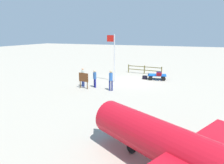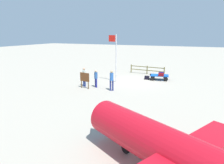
# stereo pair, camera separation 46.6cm
# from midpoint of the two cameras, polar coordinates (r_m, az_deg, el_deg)

# --- Properties ---
(ground_plane) EXTENTS (120.00, 120.00, 0.00)m
(ground_plane) POSITION_cam_midpoint_polar(r_m,az_deg,el_deg) (20.78, 7.11, 0.26)
(ground_plane) COLOR #ADA391
(luggage_cart) EXTENTS (2.05, 1.49, 0.54)m
(luggage_cart) POSITION_cam_midpoint_polar(r_m,az_deg,el_deg) (21.73, 13.85, 1.65)
(luggage_cart) COLOR blue
(luggage_cart) RESTS_ON ground
(suitcase_grey) EXTENTS (0.54, 0.44, 0.35)m
(suitcase_grey) POSITION_cam_midpoint_polar(r_m,az_deg,el_deg) (21.39, 14.46, 2.28)
(suitcase_grey) COLOR #191456
(suitcase_grey) RESTS_ON luggage_cart
(suitcase_maroon) EXTENTS (0.51, 0.42, 0.31)m
(suitcase_maroon) POSITION_cam_midpoint_polar(r_m,az_deg,el_deg) (21.13, 14.48, 2.09)
(suitcase_maroon) COLOR maroon
(suitcase_maroon) RESTS_ON luggage_cart
(suitcase_dark) EXTENTS (0.47, 0.33, 0.38)m
(suitcase_dark) POSITION_cam_midpoint_polar(r_m,az_deg,el_deg) (21.66, 10.53, 1.21)
(suitcase_dark) COLOR black
(suitcase_dark) RESTS_ON ground
(worker_lead) EXTENTS (0.42, 0.42, 1.61)m
(worker_lead) POSITION_cam_midpoint_polar(r_m,az_deg,el_deg) (18.10, -3.89, 1.29)
(worker_lead) COLOR navy
(worker_lead) RESTS_ON ground
(worker_trailing) EXTENTS (0.42, 0.42, 1.75)m
(worker_trailing) POSITION_cam_midpoint_polar(r_m,az_deg,el_deg) (18.47, -7.24, 1.79)
(worker_trailing) COLOR navy
(worker_trailing) RESTS_ON ground
(worker_supervisor) EXTENTS (0.40, 0.40, 1.77)m
(worker_supervisor) POSITION_cam_midpoint_polar(r_m,az_deg,el_deg) (16.97, 0.67, 0.84)
(worker_supervisor) COLOR navy
(worker_supervisor) RESTS_ON ground
(airplane_near) EXTENTS (8.69, 5.73, 3.07)m
(airplane_near) POSITION_cam_midpoint_polar(r_m,az_deg,el_deg) (6.97, 19.92, -18.79)
(airplane_near) COLOR red
(airplane_near) RESTS_ON ground
(flagpole) EXTENTS (0.87, 0.22, 4.73)m
(flagpole) POSITION_cam_midpoint_polar(r_m,az_deg,el_deg) (19.77, 1.58, 7.97)
(flagpole) COLOR silver
(flagpole) RESTS_ON ground
(signboard) EXTENTS (0.99, 0.21, 1.41)m
(signboard) POSITION_cam_midpoint_polar(r_m,az_deg,el_deg) (17.87, -7.07, 1.06)
(signboard) COLOR #4C3319
(signboard) RESTS_ON ground
(wooden_fence) EXTENTS (4.25, 0.47, 1.02)m
(wooden_fence) POSITION_cam_midpoint_polar(r_m,az_deg,el_deg) (24.48, 10.53, 3.60)
(wooden_fence) COLOR brown
(wooden_fence) RESTS_ON ground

